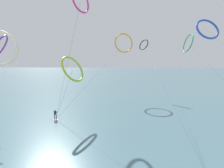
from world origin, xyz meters
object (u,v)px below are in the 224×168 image
at_px(kite_charcoal, 144,45).
at_px(kite_magenta, 81,1).
at_px(kite_cobalt, 208,29).
at_px(kite_emerald, 188,43).
at_px(kite_violet, 0,46).
at_px(surfer_crimson, 55,115).
at_px(kite_lime, 73,69).
at_px(kite_amber, 124,43).

bearing_deg(kite_charcoal, kite_magenta, -80.19).
height_order(kite_cobalt, kite_emerald, kite_cobalt).
bearing_deg(kite_violet, surfer_crimson, 54.43).
xyz_separation_m(kite_magenta, kite_violet, (-13.94, -4.79, -9.07)).
relative_size(kite_charcoal, kite_lime, 3.94).
distance_m(kite_cobalt, kite_violet, 40.60).
xyz_separation_m(kite_magenta, kite_lime, (0.04, -7.95, -13.02)).
bearing_deg(surfer_crimson, kite_amber, 56.70).
xyz_separation_m(surfer_crimson, kite_emerald, (27.80, 18.49, 13.17)).
height_order(surfer_crimson, kite_amber, kite_amber).
bearing_deg(surfer_crimson, kite_emerald, 30.05).
height_order(kite_charcoal, kite_lime, kite_charcoal).
distance_m(surfer_crimson, kite_magenta, 22.65).
bearing_deg(surfer_crimson, kite_cobalt, 16.89).
bearing_deg(kite_amber, kite_lime, -137.12).
height_order(surfer_crimson, kite_lime, kite_lime).
xyz_separation_m(kite_cobalt, kite_magenta, (-25.92, -1.98, 5.30)).
xyz_separation_m(kite_magenta, kite_emerald, (24.91, 9.71, -7.51)).
relative_size(kite_magenta, kite_lime, 2.25).
distance_m(kite_magenta, kite_lime, 15.26).
height_order(kite_cobalt, kite_magenta, kite_magenta).
relative_size(kite_cobalt, kite_lime, 3.02).
distance_m(kite_cobalt, kite_emerald, 8.11).
distance_m(kite_cobalt, kite_lime, 28.77).
xyz_separation_m(surfer_crimson, kite_violet, (-11.04, 3.98, 11.60)).
distance_m(kite_amber, kite_charcoal, 6.96).
bearing_deg(kite_cobalt, kite_charcoal, 117.24).
height_order(kite_amber, kite_charcoal, kite_amber).
bearing_deg(kite_lime, kite_emerald, -30.72).
height_order(surfer_crimson, kite_charcoal, kite_charcoal).
relative_size(surfer_crimson, kite_magenta, 0.07).
bearing_deg(kite_magenta, surfer_crimson, -169.15).
distance_m(kite_charcoal, kite_emerald, 11.82).
height_order(kite_amber, kite_emerald, kite_amber).
xyz_separation_m(kite_violet, kite_lime, (13.98, -3.16, -3.94)).
height_order(kite_magenta, kite_amber, kite_magenta).
bearing_deg(surfer_crimson, kite_charcoal, 50.67).
bearing_deg(kite_violet, kite_charcoal, 109.74).
distance_m(kite_cobalt, kite_charcoal, 17.80).
bearing_deg(kite_magenta, kite_cobalt, -56.53).
bearing_deg(kite_charcoal, kite_lime, -68.79).
relative_size(surfer_crimson, kite_cobalt, 0.05).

